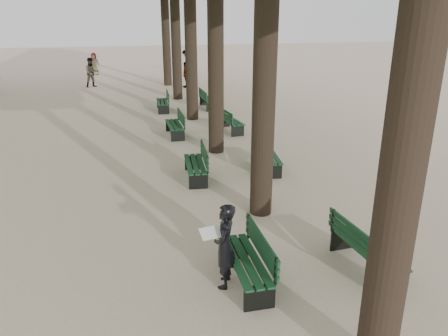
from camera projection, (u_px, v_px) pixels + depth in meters
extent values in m
plane|color=beige|center=(230.00, 295.00, 7.41)|extent=(120.00, 120.00, 0.00)
cylinder|color=#33261C|center=(414.00, 90.00, 4.63)|extent=(0.52, 0.52, 7.50)
cylinder|color=#33261C|center=(265.00, 51.00, 9.22)|extent=(0.52, 0.52, 7.50)
cylinder|color=#33261C|center=(216.00, 38.00, 13.80)|extent=(0.52, 0.52, 7.50)
cylinder|color=#33261C|center=(191.00, 32.00, 18.39)|extent=(0.52, 0.52, 7.50)
cylinder|color=#33261C|center=(176.00, 28.00, 22.97)|extent=(0.52, 0.52, 7.50)
cylinder|color=#33261C|center=(166.00, 25.00, 27.55)|extent=(0.52, 0.52, 7.50)
cube|color=black|center=(245.00, 271.00, 7.68)|extent=(0.53, 1.80, 0.45)
cube|color=black|center=(245.00, 260.00, 7.61)|extent=(0.55, 1.80, 0.04)
cube|color=black|center=(261.00, 245.00, 7.58)|extent=(0.05, 1.80, 0.40)
cube|color=black|center=(195.00, 171.00, 12.51)|extent=(0.66, 1.83, 0.45)
cube|color=black|center=(195.00, 164.00, 12.44)|extent=(0.68, 1.84, 0.04)
cube|color=black|center=(204.00, 154.00, 12.39)|extent=(0.18, 1.80, 0.40)
cube|color=black|center=(174.00, 130.00, 16.88)|extent=(0.54, 1.81, 0.45)
cube|color=black|center=(174.00, 125.00, 16.80)|extent=(0.56, 1.81, 0.04)
cube|color=black|center=(181.00, 117.00, 16.78)|extent=(0.06, 1.80, 0.40)
cube|color=black|center=(162.00, 106.00, 21.19)|extent=(0.61, 1.82, 0.45)
cube|color=black|center=(162.00, 102.00, 21.12)|extent=(0.63, 1.83, 0.04)
cube|color=black|center=(168.00, 96.00, 21.07)|extent=(0.13, 1.80, 0.40)
cube|color=black|center=(366.00, 259.00, 8.07)|extent=(0.65, 1.83, 0.45)
cube|color=black|center=(368.00, 248.00, 8.00)|extent=(0.67, 1.84, 0.04)
cube|color=black|center=(356.00, 237.00, 7.83)|extent=(0.17, 1.80, 0.40)
cube|color=black|center=(268.00, 162.00, 13.25)|extent=(0.74, 1.85, 0.45)
cube|color=black|center=(269.00, 155.00, 13.18)|extent=(0.76, 1.85, 0.04)
cube|color=black|center=(260.00, 147.00, 13.06)|extent=(0.27, 1.79, 0.40)
cube|color=black|center=(231.00, 126.00, 17.51)|extent=(0.72, 1.85, 0.45)
cube|color=black|center=(231.00, 121.00, 17.43)|extent=(0.74, 1.85, 0.04)
cube|color=black|center=(225.00, 114.00, 17.25)|extent=(0.24, 1.79, 0.40)
cube|color=black|center=(208.00, 104.00, 21.77)|extent=(0.56, 1.81, 0.45)
cube|color=black|center=(208.00, 99.00, 21.69)|extent=(0.58, 1.81, 0.04)
cube|color=black|center=(203.00, 94.00, 21.54)|extent=(0.08, 1.80, 0.40)
imported|color=black|center=(225.00, 246.00, 7.44)|extent=(0.50, 0.68, 1.53)
cube|color=white|center=(210.00, 233.00, 7.29)|extent=(0.37, 0.29, 0.12)
imported|color=#262628|center=(186.00, 75.00, 27.67)|extent=(0.36, 0.95, 1.60)
imported|color=#262628|center=(94.00, 64.00, 33.30)|extent=(0.83, 0.38, 1.65)
imported|color=#262628|center=(186.00, 62.00, 33.88)|extent=(0.63, 1.23, 1.82)
imported|color=#262628|center=(92.00, 73.00, 27.76)|extent=(0.96, 0.61, 1.84)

